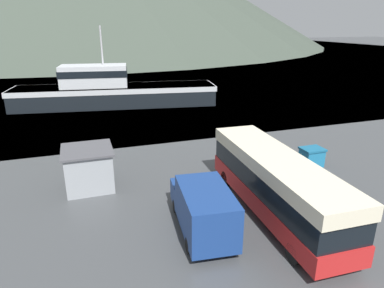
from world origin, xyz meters
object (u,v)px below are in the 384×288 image
(delivery_van, at_px, (203,208))
(storage_bin, at_px, (312,157))
(dock_kiosk, at_px, (89,168))
(fishing_boat, at_px, (112,91))
(small_boat, at_px, (197,92))
(tour_bus, at_px, (275,182))

(delivery_van, relative_size, storage_bin, 3.75)
(dock_kiosk, bearing_deg, delivery_van, -53.71)
(delivery_van, relative_size, fishing_boat, 0.24)
(small_boat, bearing_deg, dock_kiosk, 69.54)
(fishing_boat, height_order, storage_bin, fishing_boat)
(dock_kiosk, bearing_deg, tour_bus, -34.98)
(tour_bus, height_order, dock_kiosk, tour_bus)
(storage_bin, distance_m, small_boat, 25.40)
(delivery_van, height_order, dock_kiosk, dock_kiosk)
(dock_kiosk, distance_m, small_boat, 28.37)
(fishing_boat, distance_m, dock_kiosk, 21.94)
(delivery_van, bearing_deg, fishing_boat, 98.57)
(storage_bin, bearing_deg, small_boat, 88.67)
(fishing_boat, bearing_deg, small_boat, 109.85)
(delivery_van, bearing_deg, storage_bin, 33.45)
(tour_bus, bearing_deg, small_boat, 80.12)
(tour_bus, relative_size, delivery_van, 1.89)
(fishing_boat, xyz_separation_m, small_boat, (11.56, 2.28, -1.26))
(tour_bus, height_order, small_boat, tour_bus)
(tour_bus, distance_m, dock_kiosk, 10.77)
(small_boat, bearing_deg, tour_bus, 89.99)
(tour_bus, xyz_separation_m, storage_bin, (5.86, 4.68, -1.14))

